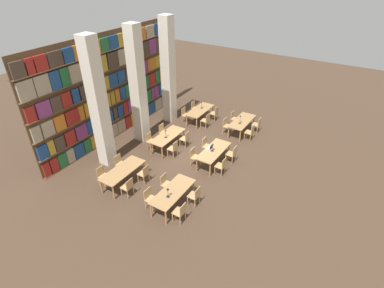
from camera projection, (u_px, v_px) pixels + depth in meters
The scene contains 41 objects.
ground_plane at pixel (190, 154), 15.14m from camera, with size 40.00×40.00×0.00m, color #4C3828.
bookshelf_bank at pixel (116, 87), 15.75m from camera, with size 10.29×0.35×5.50m.
pillar_left at pixel (98, 105), 13.01m from camera, with size 0.61×0.61×6.00m.
pillar_center at pixel (138, 87), 14.89m from camera, with size 0.61×0.61×6.00m.
pillar_right at pixel (168, 72), 16.78m from camera, with size 0.61×0.61×6.00m.
reading_table_0 at pixel (173, 193), 11.71m from camera, with size 2.12×0.85×0.74m.
chair_0 at pixel (180, 212), 11.09m from camera, with size 0.42×0.40×0.88m.
chair_1 at pixel (150, 198), 11.72m from camera, with size 0.42×0.40×0.88m.
chair_2 at pixel (195, 195), 11.85m from camera, with size 0.42×0.40×0.88m.
chair_3 at pixel (166, 183), 12.48m from camera, with size 0.42×0.40×0.88m.
desk_lamp_0 at pixel (168, 191), 11.25m from camera, with size 0.14×0.14×0.43m.
reading_table_1 at pixel (214, 152), 14.16m from camera, with size 2.12×0.85×0.74m.
chair_4 at pixel (221, 166), 13.53m from camera, with size 0.42×0.40×0.88m.
chair_5 at pixel (195, 156), 14.16m from camera, with size 0.42×0.40×0.88m.
chair_6 at pixel (232, 154), 14.35m from camera, with size 0.42×0.40×0.88m.
chair_7 at pixel (206, 145), 14.98m from camera, with size 0.42×0.40×0.88m.
desk_lamp_1 at pixel (213, 146), 13.93m from camera, with size 0.14×0.14×0.41m.
laptop at pixel (210, 148), 14.24m from camera, with size 0.32×0.22×0.21m.
reading_table_2 at pixel (242, 122), 16.70m from camera, with size 2.12×0.85×0.74m.
chair_8 at pixel (250, 132), 16.12m from camera, with size 0.42×0.40×0.88m.
chair_9 at pixel (226, 125), 16.75m from camera, with size 0.42×0.40×0.88m.
chair_10 at pixel (257, 124), 16.85m from camera, with size 0.42×0.40×0.88m.
chair_11 at pixel (234, 118), 17.48m from camera, with size 0.42×0.40×0.88m.
desk_lamp_2 at pixel (240, 118), 16.22m from camera, with size 0.14×0.14×0.48m.
reading_table_3 at pixel (123, 171), 12.87m from camera, with size 2.12×0.85×0.74m.
chair_12 at pixel (128, 187), 12.30m from camera, with size 0.42×0.40×0.88m.
chair_13 at pixel (103, 175), 12.93m from camera, with size 0.42×0.40×0.88m.
chair_14 at pixel (144, 173), 13.06m from camera, with size 0.42×0.40×0.88m.
chair_15 at pixel (120, 163), 13.69m from camera, with size 0.42×0.40×0.88m.
reading_table_4 at pixel (168, 137), 15.35m from camera, with size 2.12×0.85×0.74m.
chair_16 at pixel (173, 148), 14.75m from camera, with size 0.42×0.40×0.88m.
chair_17 at pixel (151, 140), 15.38m from camera, with size 0.42×0.40×0.88m.
chair_18 at pixel (185, 138), 15.55m from camera, with size 0.42×0.40×0.88m.
chair_19 at pixel (163, 131), 16.18m from camera, with size 0.42×0.40×0.88m.
desk_lamp_3 at pixel (165, 132), 14.96m from camera, with size 0.14×0.14×0.45m.
reading_table_5 at pixel (200, 111), 17.89m from camera, with size 2.12×0.85×0.74m.
chair_20 at pixel (206, 120), 17.28m from camera, with size 0.42×0.40×0.88m.
chair_21 at pixel (185, 114), 17.91m from camera, with size 0.42×0.40×0.88m.
chair_22 at pixel (215, 113), 18.07m from camera, with size 0.42×0.40×0.88m.
chair_23 at pixel (195, 108), 18.70m from camera, with size 0.42×0.40×0.88m.
desk_lamp_4 at pixel (202, 103), 17.87m from camera, with size 0.14×0.14×0.46m.
Camera 1 is at (-10.62, -6.66, 8.51)m, focal length 28.00 mm.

